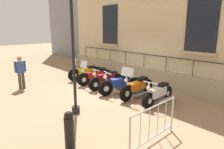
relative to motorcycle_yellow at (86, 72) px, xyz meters
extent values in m
plane|color=#9E7A5B|center=(0.23, 2.48, -0.45)|extent=(60.00, 60.00, 0.00)
cube|color=#C6B28E|center=(-2.50, 2.48, 3.62)|extent=(0.60, 13.19, 8.14)
cube|color=tan|center=(-2.12, 2.48, -0.03)|extent=(0.20, 13.19, 0.84)
cube|color=black|center=(-2.18, 5.38, 2.66)|extent=(0.06, 1.37, 2.35)
cube|color=tan|center=(-2.10, 5.38, 1.44)|extent=(0.24, 1.57, 0.10)
cube|color=black|center=(-2.18, -0.42, 2.66)|extent=(0.06, 1.37, 2.35)
cube|color=tan|center=(-2.10, -0.42, 1.44)|extent=(0.24, 1.57, 0.10)
cube|color=black|center=(-2.08, 2.48, 1.11)|extent=(0.03, 11.08, 0.03)
cylinder|color=black|center=(-2.08, -3.06, 0.75)|extent=(0.02, 0.02, 0.72)
cylinder|color=black|center=(-2.08, -1.67, 0.75)|extent=(0.02, 0.02, 0.72)
cylinder|color=black|center=(-2.08, -0.29, 0.75)|extent=(0.02, 0.02, 0.72)
cylinder|color=black|center=(-2.08, 1.10, 0.75)|extent=(0.02, 0.02, 0.72)
cylinder|color=black|center=(-2.08, 2.48, 0.75)|extent=(0.02, 0.02, 0.72)
cylinder|color=black|center=(-2.08, 3.87, 0.75)|extent=(0.02, 0.02, 0.72)
cylinder|color=black|center=(-2.08, 5.25, 0.75)|extent=(0.02, 0.02, 0.72)
cylinder|color=black|center=(0.66, -0.19, -0.09)|extent=(0.72, 0.29, 0.72)
cylinder|color=silver|center=(0.66, -0.19, -0.09)|extent=(0.27, 0.18, 0.25)
cylinder|color=black|center=(-0.71, 0.20, -0.09)|extent=(0.72, 0.29, 0.72)
cylinder|color=silver|center=(-0.71, 0.20, -0.09)|extent=(0.27, 0.18, 0.25)
cube|color=gold|center=(0.02, -0.01, 0.09)|extent=(0.91, 0.52, 0.28)
cube|color=#4C4C51|center=(-0.07, 0.02, -0.13)|extent=(0.56, 0.37, 0.25)
cube|color=black|center=(-0.31, 0.09, 0.28)|extent=(0.54, 0.39, 0.10)
cylinder|color=silver|center=(0.61, -0.18, 0.22)|extent=(0.17, 0.10, 0.64)
cylinder|color=silver|center=(0.56, -0.16, 0.54)|extent=(0.21, 0.64, 0.04)
sphere|color=white|center=(0.68, -0.19, 0.36)|extent=(0.16, 0.16, 0.16)
cylinder|color=silver|center=(-0.19, 0.22, -0.26)|extent=(0.77, 0.29, 0.08)
cube|color=silver|center=(0.62, -0.18, 0.69)|extent=(0.26, 0.55, 0.36)
cylinder|color=black|center=(0.79, 0.91, -0.11)|extent=(0.69, 0.17, 0.68)
cylinder|color=silver|center=(0.79, 0.91, -0.11)|extent=(0.25, 0.15, 0.24)
cylinder|color=black|center=(-0.68, 1.06, -0.11)|extent=(0.69, 0.17, 0.68)
cylinder|color=silver|center=(-0.68, 1.06, -0.11)|extent=(0.25, 0.15, 0.24)
cube|color=red|center=(0.10, 0.98, 0.07)|extent=(0.96, 0.41, 0.29)
cube|color=#4C4C51|center=(0.00, 0.99, -0.15)|extent=(0.58, 0.31, 0.24)
cube|color=black|center=(-0.27, 1.02, 0.31)|extent=(0.55, 0.34, 0.10)
cylinder|color=silver|center=(0.74, 0.91, 0.21)|extent=(0.16, 0.08, 0.66)
cylinder|color=silver|center=(0.69, 0.92, 0.54)|extent=(0.11, 0.71, 0.04)
sphere|color=white|center=(0.81, 0.91, 0.36)|extent=(0.16, 0.16, 0.16)
cylinder|color=silver|center=(-0.16, 1.18, -0.26)|extent=(0.84, 0.17, 0.08)
cube|color=silver|center=(0.75, 0.91, 0.69)|extent=(0.18, 0.59, 0.36)
cylinder|color=black|center=(0.84, 1.95, -0.13)|extent=(0.66, 0.20, 0.65)
cylinder|color=silver|center=(0.84, 1.95, -0.13)|extent=(0.24, 0.19, 0.23)
cylinder|color=black|center=(-0.54, 2.07, -0.13)|extent=(0.66, 0.20, 0.65)
cylinder|color=silver|center=(-0.54, 2.07, -0.13)|extent=(0.24, 0.19, 0.23)
cube|color=maroon|center=(0.20, 2.00, 0.10)|extent=(0.95, 0.34, 0.39)
cube|color=#4C4C51|center=(0.10, 2.01, -0.16)|extent=(0.58, 0.25, 0.23)
cube|color=black|center=(-0.18, 2.04, 0.30)|extent=(0.54, 0.28, 0.10)
cylinder|color=silver|center=(0.79, 1.96, 0.21)|extent=(0.16, 0.07, 0.68)
cylinder|color=silver|center=(0.74, 1.96, 0.55)|extent=(0.08, 0.58, 0.04)
sphere|color=white|center=(0.86, 1.95, 0.37)|extent=(0.16, 0.16, 0.16)
cylinder|color=silver|center=(-0.07, 2.17, -0.27)|extent=(0.85, 0.15, 0.08)
cylinder|color=black|center=(0.90, 2.83, -0.11)|extent=(0.69, 0.32, 0.68)
cylinder|color=silver|center=(0.90, 2.83, -0.11)|extent=(0.27, 0.22, 0.24)
cylinder|color=black|center=(-0.58, 3.24, -0.11)|extent=(0.69, 0.32, 0.68)
cylinder|color=silver|center=(-0.58, 3.24, -0.11)|extent=(0.27, 0.22, 0.24)
cube|color=#1E389E|center=(0.21, 3.02, 0.09)|extent=(0.93, 0.56, 0.33)
cube|color=#4C4C51|center=(0.11, 3.05, -0.15)|extent=(0.57, 0.40, 0.24)
cube|color=black|center=(-0.13, 3.12, 0.33)|extent=(0.55, 0.42, 0.10)
cylinder|color=silver|center=(0.85, 2.84, 0.23)|extent=(0.17, 0.10, 0.70)
cylinder|color=silver|center=(0.80, 2.85, 0.58)|extent=(0.24, 0.72, 0.04)
sphere|color=white|center=(0.92, 2.82, 0.40)|extent=(0.16, 0.16, 0.16)
cylinder|color=silver|center=(0.00, 3.27, -0.27)|extent=(0.77, 0.29, 0.08)
cylinder|color=black|center=(0.73, 3.92, -0.11)|extent=(0.69, 0.14, 0.68)
cylinder|color=silver|center=(0.73, 3.92, -0.11)|extent=(0.24, 0.14, 0.24)
cylinder|color=black|center=(-0.69, 3.85, -0.11)|extent=(0.69, 0.14, 0.68)
cylinder|color=silver|center=(-0.69, 3.85, -0.11)|extent=(0.24, 0.14, 0.24)
cube|color=orange|center=(0.07, 3.89, 0.09)|extent=(0.88, 0.37, 0.32)
cube|color=#4C4C51|center=(-0.03, 3.88, -0.15)|extent=(0.53, 0.29, 0.24)
cube|color=black|center=(-0.29, 3.87, 0.34)|extent=(0.50, 0.32, 0.10)
cylinder|color=silver|center=(0.68, 3.92, 0.26)|extent=(0.16, 0.07, 0.75)
cylinder|color=silver|center=(0.63, 3.91, 0.63)|extent=(0.07, 0.74, 0.04)
sphere|color=white|center=(0.75, 3.92, 0.45)|extent=(0.16, 0.16, 0.16)
cylinder|color=silver|center=(-0.21, 4.06, -0.27)|extent=(0.78, 0.12, 0.08)
cube|color=silver|center=(0.69, 3.92, 0.78)|extent=(0.15, 0.61, 0.36)
cylinder|color=black|center=(0.64, 4.98, -0.15)|extent=(0.62, 0.17, 0.61)
cylinder|color=silver|center=(0.64, 4.98, -0.15)|extent=(0.22, 0.17, 0.21)
cylinder|color=black|center=(-0.64, 4.92, -0.15)|extent=(0.62, 0.17, 0.61)
cylinder|color=silver|center=(-0.64, 4.92, -0.15)|extent=(0.22, 0.17, 0.21)
cube|color=silver|center=(0.05, 4.95, 0.07)|extent=(0.89, 0.33, 0.34)
cube|color=#4C4C51|center=(-0.05, 4.95, -0.18)|extent=(0.54, 0.26, 0.21)
cube|color=black|center=(-0.31, 4.94, 0.28)|extent=(0.50, 0.28, 0.10)
cylinder|color=silver|center=(0.59, 4.98, 0.19)|extent=(0.16, 0.07, 0.68)
cylinder|color=silver|center=(0.54, 4.97, 0.52)|extent=(0.06, 0.64, 0.04)
sphere|color=white|center=(0.66, 4.98, 0.34)|extent=(0.16, 0.16, 0.16)
cylinder|color=silver|center=(-0.23, 5.10, -0.28)|extent=(0.80, 0.12, 0.08)
cylinder|color=black|center=(2.86, 3.52, -0.33)|extent=(0.28, 0.28, 0.24)
cylinder|color=black|center=(2.86, 3.52, 1.58)|extent=(0.10, 0.10, 4.07)
cylinder|color=#B7B7BF|center=(1.44, 6.47, 0.07)|extent=(0.05, 0.05, 1.05)
cylinder|color=#B7B7BF|center=(3.28, 6.54, 0.07)|extent=(0.05, 0.05, 1.05)
cylinder|color=#B7B7BF|center=(2.36, 6.50, 0.57)|extent=(1.84, 0.11, 0.04)
cylinder|color=#B7B7BF|center=(2.36, 6.50, -0.30)|extent=(1.84, 0.11, 0.04)
cylinder|color=#B7B7BF|center=(1.81, 6.48, 0.15)|extent=(0.02, 0.02, 0.87)
cylinder|color=#B7B7BF|center=(2.18, 6.50, 0.15)|extent=(0.02, 0.02, 0.87)
cylinder|color=#B7B7BF|center=(2.54, 6.51, 0.15)|extent=(0.02, 0.02, 0.87)
cylinder|color=#B7B7BF|center=(2.91, 6.52, 0.15)|extent=(0.02, 0.02, 0.87)
cylinder|color=black|center=(4.13, 5.30, -0.03)|extent=(0.24, 0.24, 0.85)
sphere|color=black|center=(4.13, 5.30, 0.44)|extent=(0.21, 0.21, 0.21)
cylinder|color=#47382D|center=(3.38, -0.76, -0.05)|extent=(0.14, 0.14, 0.80)
cylinder|color=#47382D|center=(3.22, -0.74, -0.05)|extent=(0.14, 0.14, 0.80)
cube|color=#2D4C8C|center=(3.30, -0.75, 0.63)|extent=(0.39, 0.27, 0.56)
sphere|color=#8C664C|center=(3.30, -0.75, 1.05)|extent=(0.22, 0.22, 0.22)
cylinder|color=#2D4C8C|center=(3.52, -0.78, 0.65)|extent=(0.09, 0.09, 0.54)
cylinder|color=#2D4C8C|center=(3.09, -0.72, 0.65)|extent=(0.09, 0.09, 0.54)
cube|color=gray|center=(-6.11, -8.37, 4.43)|extent=(4.90, 7.53, 9.76)
camera|label=1|loc=(6.29, 9.32, 2.51)|focal=32.15mm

